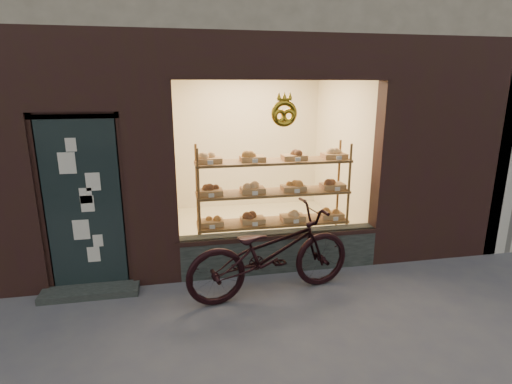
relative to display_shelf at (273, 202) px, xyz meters
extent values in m
plane|color=#555556|center=(-0.45, -2.55, -0.86)|extent=(90.00, 90.00, 0.00)
cube|color=black|center=(0.00, -0.42, -0.59)|extent=(2.70, 0.25, 0.55)
cube|color=black|center=(-2.45, -0.49, 0.24)|extent=(0.90, 0.04, 2.15)
cube|color=black|center=(-2.45, -0.65, -0.82)|extent=(1.15, 0.35, 0.08)
torus|color=gold|center=(0.00, -0.53, 1.29)|extent=(0.33, 0.07, 0.33)
cube|color=brown|center=(0.00, 0.00, -0.81)|extent=(2.20, 0.45, 0.04)
cube|color=brown|center=(0.00, 0.00, -0.31)|extent=(2.20, 0.45, 0.03)
cube|color=brown|center=(0.00, 0.00, 0.14)|extent=(2.20, 0.45, 0.04)
cube|color=brown|center=(0.00, 0.00, 0.59)|extent=(2.20, 0.45, 0.04)
cylinder|color=brown|center=(-1.07, -0.19, -0.01)|extent=(0.04, 0.04, 1.70)
cylinder|color=brown|center=(1.07, -0.19, -0.01)|extent=(0.04, 0.04, 1.70)
cylinder|color=brown|center=(-1.07, 0.20, -0.01)|extent=(0.04, 0.04, 1.70)
cylinder|color=brown|center=(1.07, 0.20, -0.01)|extent=(0.04, 0.04, 1.70)
cube|color=#A08548|center=(-0.90, 0.00, -0.26)|extent=(0.34, 0.24, 0.07)
sphere|color=#A36D2B|center=(-0.90, 0.00, -0.17)|extent=(0.11, 0.11, 0.11)
cube|color=silver|center=(-0.90, -0.18, -0.26)|extent=(0.07, 0.01, 0.05)
cube|color=#A08548|center=(-0.30, 0.00, -0.26)|extent=(0.34, 0.24, 0.07)
sphere|color=brown|center=(-0.30, 0.00, -0.17)|extent=(0.11, 0.11, 0.11)
cube|color=silver|center=(-0.30, -0.18, -0.26)|extent=(0.08, 0.01, 0.05)
cube|color=#A08548|center=(0.30, 0.00, -0.26)|extent=(0.34, 0.24, 0.07)
sphere|color=tan|center=(0.30, 0.00, -0.17)|extent=(0.11, 0.11, 0.11)
cube|color=silver|center=(0.30, -0.18, -0.26)|extent=(0.07, 0.01, 0.05)
cube|color=#A08548|center=(0.90, 0.00, -0.26)|extent=(0.34, 0.24, 0.07)
sphere|color=#A36D2B|center=(0.90, 0.00, -0.17)|extent=(0.11, 0.11, 0.11)
cube|color=silver|center=(0.90, -0.18, -0.26)|extent=(0.08, 0.01, 0.05)
cube|color=#A08548|center=(-0.90, 0.00, 0.19)|extent=(0.34, 0.24, 0.07)
sphere|color=brown|center=(-0.90, 0.00, 0.28)|extent=(0.11, 0.11, 0.11)
cube|color=silver|center=(-0.90, -0.18, 0.19)|extent=(0.07, 0.01, 0.06)
cube|color=#A08548|center=(-0.30, 0.00, 0.19)|extent=(0.34, 0.24, 0.07)
sphere|color=tan|center=(-0.30, 0.00, 0.28)|extent=(0.11, 0.11, 0.11)
cube|color=silver|center=(-0.30, -0.18, 0.19)|extent=(0.08, 0.01, 0.06)
cube|color=#A08548|center=(0.30, 0.00, 0.19)|extent=(0.34, 0.24, 0.07)
sphere|color=#A36D2B|center=(0.30, 0.00, 0.28)|extent=(0.11, 0.11, 0.11)
cube|color=silver|center=(0.30, -0.18, 0.19)|extent=(0.07, 0.01, 0.06)
cube|color=#A08548|center=(0.90, 0.00, 0.19)|extent=(0.34, 0.24, 0.07)
sphere|color=brown|center=(0.90, 0.00, 0.28)|extent=(0.11, 0.11, 0.11)
cube|color=silver|center=(0.90, -0.18, 0.19)|extent=(0.08, 0.01, 0.06)
cube|color=#A08548|center=(-0.90, 0.00, 0.64)|extent=(0.34, 0.24, 0.07)
sphere|color=tan|center=(-0.90, 0.00, 0.73)|extent=(0.11, 0.11, 0.11)
cube|color=silver|center=(-0.90, -0.18, 0.64)|extent=(0.07, 0.01, 0.06)
cube|color=#A08548|center=(-0.30, 0.00, 0.64)|extent=(0.34, 0.24, 0.07)
sphere|color=#A36D2B|center=(-0.30, 0.00, 0.73)|extent=(0.11, 0.11, 0.11)
cube|color=silver|center=(-0.30, -0.18, 0.64)|extent=(0.08, 0.01, 0.06)
cube|color=#A08548|center=(0.30, 0.00, 0.64)|extent=(0.34, 0.24, 0.07)
sphere|color=brown|center=(0.30, 0.00, 0.73)|extent=(0.11, 0.11, 0.11)
cube|color=silver|center=(0.30, -0.18, 0.64)|extent=(0.07, 0.01, 0.06)
cube|color=#A08548|center=(0.90, 0.00, 0.64)|extent=(0.34, 0.24, 0.07)
sphere|color=tan|center=(0.90, 0.00, 0.73)|extent=(0.11, 0.11, 0.11)
cube|color=silver|center=(0.90, -0.18, 0.64)|extent=(0.08, 0.01, 0.06)
imported|color=black|center=(-0.28, -1.05, -0.31)|extent=(2.18, 1.08, 1.09)
camera|label=1|loc=(-1.30, -5.37, 1.63)|focal=28.00mm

